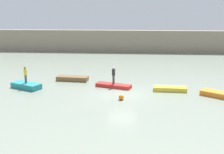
# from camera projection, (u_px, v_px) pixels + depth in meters

# --- Properties ---
(ground_plane) EXTENTS (120.00, 120.00, 0.00)m
(ground_plane) POSITION_uv_depth(u_px,v_px,m) (122.00, 94.00, 26.80)
(ground_plane) COLOR gray
(embankment_wall) EXTENTS (80.00, 1.20, 3.81)m
(embankment_wall) POSITION_uv_depth(u_px,v_px,m) (128.00, 41.00, 50.23)
(embankment_wall) COLOR gray
(embankment_wall) RESTS_ON ground_plane
(rowboat_teal) EXTENTS (3.31, 2.45, 0.54)m
(rowboat_teal) POSITION_uv_depth(u_px,v_px,m) (26.00, 86.00, 28.46)
(rowboat_teal) COLOR teal
(rowboat_teal) RESTS_ON ground_plane
(rowboat_brown) EXTENTS (3.50, 1.39, 0.49)m
(rowboat_brown) POSITION_uv_depth(u_px,v_px,m) (72.00, 78.00, 31.39)
(rowboat_brown) COLOR brown
(rowboat_brown) RESTS_ON ground_plane
(rowboat_red) EXTENTS (3.70, 2.05, 0.36)m
(rowboat_red) POSITION_uv_depth(u_px,v_px,m) (114.00, 86.00, 28.83)
(rowboat_red) COLOR red
(rowboat_red) RESTS_ON ground_plane
(rowboat_yellow) EXTENTS (3.17, 1.16, 0.42)m
(rowboat_yellow) POSITION_uv_depth(u_px,v_px,m) (170.00, 89.00, 27.62)
(rowboat_yellow) COLOR gold
(rowboat_yellow) RESTS_ON ground_plane
(rowboat_orange) EXTENTS (3.46, 2.87, 0.45)m
(rowboat_orange) POSITION_uv_depth(u_px,v_px,m) (220.00, 95.00, 25.77)
(rowboat_orange) COLOR orange
(rowboat_orange) RESTS_ON ground_plane
(person_dark_shirt) EXTENTS (0.32, 0.32, 1.75)m
(person_dark_shirt) POSITION_uv_depth(u_px,v_px,m) (114.00, 74.00, 28.55)
(person_dark_shirt) COLOR #38332D
(person_dark_shirt) RESTS_ON rowboat_red
(person_yellow_shirt) EXTENTS (0.32, 0.32, 1.68)m
(person_yellow_shirt) POSITION_uv_depth(u_px,v_px,m) (25.00, 74.00, 28.17)
(person_yellow_shirt) COLOR #4C4C56
(person_yellow_shirt) RESTS_ON rowboat_teal
(mooring_buoy) EXTENTS (0.47, 0.47, 0.47)m
(mooring_buoy) POSITION_uv_depth(u_px,v_px,m) (121.00, 97.00, 24.99)
(mooring_buoy) COLOR orange
(mooring_buoy) RESTS_ON ground_plane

